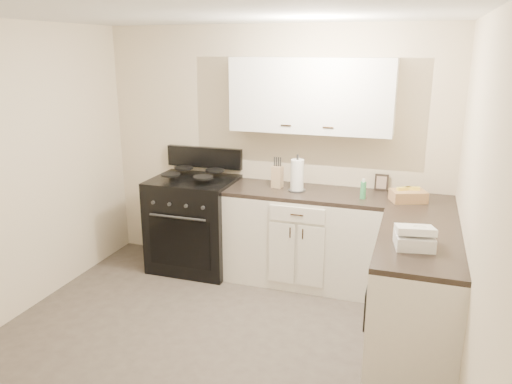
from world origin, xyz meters
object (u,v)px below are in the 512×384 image
(stove, at_px, (195,225))
(paper_towel, at_px, (297,175))
(wicker_basket, at_px, (408,196))
(countertop_grill, at_px, (414,241))
(knife_block, at_px, (277,177))

(stove, height_order, paper_towel, paper_towel)
(paper_towel, height_order, wicker_basket, paper_towel)
(paper_towel, xyz_separation_m, wicker_basket, (1.04, -0.02, -0.10))
(countertop_grill, bearing_deg, knife_block, 128.49)
(stove, relative_size, countertop_grill, 4.01)
(stove, height_order, countertop_grill, countertop_grill)
(wicker_basket, xyz_separation_m, countertop_grill, (0.08, -1.11, -0.00))
(stove, bearing_deg, paper_towel, 0.63)
(knife_block, height_order, countertop_grill, knife_block)
(countertop_grill, bearing_deg, paper_towel, 124.87)
(stove, distance_m, countertop_grill, 2.53)
(stove, relative_size, wicker_basket, 3.42)
(countertop_grill, bearing_deg, stove, 143.46)
(stove, distance_m, wicker_basket, 2.20)
(paper_towel, relative_size, wicker_basket, 1.02)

